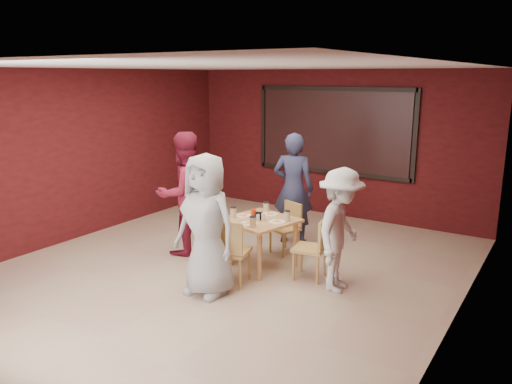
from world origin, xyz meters
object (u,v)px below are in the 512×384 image
Objects in this scene: chair_front at (230,249)px; chair_left at (217,225)px; diner_left at (184,194)px; diner_right at (340,230)px; chair_right at (315,245)px; dining_table at (260,225)px; diner_back at (293,189)px; chair_back at (288,225)px; diner_front at (206,225)px.

chair_left is at bearing 136.31° from chair_front.
diner_left is 1.18× the size of diner_right.
chair_right is 0.53m from diner_right.
dining_table is at bearing 80.25° from diner_right.
diner_right reaches higher than chair_front.
diner_back is at bearing 129.61° from chair_right.
diner_back is 1.14× the size of diner_right.
chair_back is at bearing 89.55° from chair_front.
chair_back is at bearing 50.49° from diner_right.
chair_back is at bearing 48.87° from chair_left.
diner_right is (1.22, -0.86, 0.35)m from chair_back.
chair_right is 1.53m from diner_front.
diner_left is 2.56m from diner_right.
chair_right is 1.60m from diner_back.
diner_left is at bearing -174.62° from dining_table.
chair_front reaches higher than chair_back.
dining_table reaches higher than chair_right.
diner_right is at bearing 108.25° from diner_left.
diner_front is at bearing -59.22° from chair_left.
diner_front is (-0.07, -1.12, 0.27)m from dining_table.
diner_back is at bearing 66.63° from chair_left.
diner_front reaches higher than chair_front.
diner_back is 1.77m from diner_left.
diner_front is (-0.11, -0.34, 0.38)m from chair_front.
chair_front is 0.50× the size of diner_back.
chair_front is at bearing 81.66° from diner_left.
chair_left is 0.50× the size of diner_left.
diner_front is 0.95× the size of diner_left.
diner_left is at bearing 142.45° from diner_front.
chair_left is at bearing -131.13° from chair_back.
chair_left is at bearing 122.59° from diner_front.
dining_table is at bearing 92.58° from chair_front.
diner_left reaches higher than chair_left.
chair_front is 0.52m from diner_front.
dining_table is at bearing -178.99° from chair_right.
chair_right is 0.46× the size of diner_left.
chair_left is at bearing 110.69° from diner_left.
chair_back is 1.09m from chair_right.
chair_left is 1.97m from diner_right.
chair_right is 2.20m from diner_left.
chair_back is (0.05, 0.74, -0.18)m from dining_table.
diner_left reaches higher than diner_right.
chair_front is 1.54m from diner_left.
dining_table is 1.24m from diner_back.
chair_back is 0.68m from diner_back.
chair_front is 2.03m from diner_back.
dining_table is 0.79m from chair_front.
dining_table is at bearing 88.03° from diner_front.
dining_table is 0.69m from chair_left.
dining_table is 1.15× the size of chair_left.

